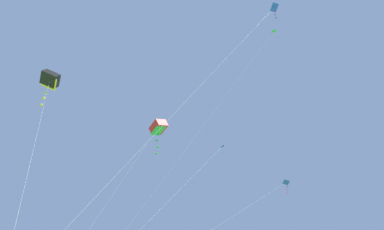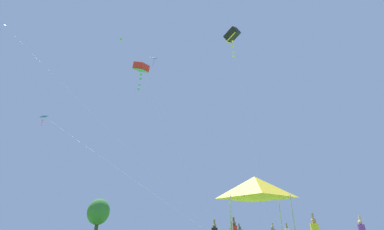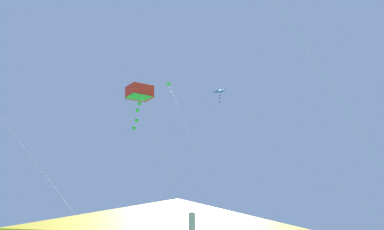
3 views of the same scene
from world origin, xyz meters
name	(u,v)px [view 3 (image 3 of 3)]	position (x,y,z in m)	size (l,w,h in m)	color
kite_blue_delta_0	(220,92)	(10.49, 16.68, 25.62)	(5.07, 16.79, 26.24)	silver
kite_green_delta_1	(171,90)	(8.11, 20.81, 26.57)	(9.86, 15.07, 28.70)	silver
kite_blue_delta_3	(68,226)	(4.73, 28.15, 13.67)	(7.95, 22.37, 14.14)	silver
kite_red_box_5	(139,93)	(-0.93, 14.62, 15.99)	(2.37, 8.60, 16.74)	silver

